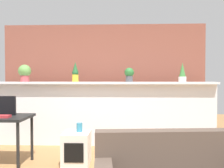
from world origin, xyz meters
TOP-DOWN VIEW (x-y plane):
  - divider_wall at (0.00, 2.00)m, footprint 4.42×0.16m
  - plant_shelf at (0.00, 1.96)m, footprint 4.42×0.33m
  - brick_wall_behind at (0.00, 2.60)m, footprint 4.42×0.10m
  - potted_plant_0 at (-1.53, 2.00)m, footprint 0.25×0.25m
  - potted_plant_1 at (-0.51, 2.00)m, footprint 0.13×0.13m
  - potted_plant_2 at (0.55, 1.98)m, footprint 0.19×0.19m
  - potted_plant_3 at (1.57, 1.97)m, footprint 0.15×0.15m
  - tv_monitor at (-1.47, 0.97)m, footprint 0.48×0.04m
  - side_cube_shelf at (-0.29, 0.94)m, footprint 0.40×0.41m
  - vase_on_shelf at (-0.25, 0.99)m, footprint 0.09×0.09m
  - book_on_desk at (-1.31, 0.75)m, footprint 0.19×0.12m

SIDE VIEW (x-z plane):
  - side_cube_shelf at x=-0.29m, z-range 0.00..0.50m
  - vase_on_shelf at x=-0.25m, z-range 0.50..0.63m
  - divider_wall at x=0.00m, z-range 0.00..1.21m
  - book_on_desk at x=-1.31m, z-range 0.75..0.79m
  - tv_monitor at x=-1.47m, z-range 0.75..1.05m
  - plant_shelf at x=0.00m, z-range 1.21..1.25m
  - brick_wall_behind at x=0.00m, z-range 0.00..2.50m
  - potted_plant_2 at x=0.55m, z-range 1.26..1.54m
  - potted_plant_3 at x=1.57m, z-range 1.23..1.61m
  - potted_plant_1 at x=-0.51m, z-range 1.23..1.63m
  - potted_plant_0 at x=-1.53m, z-range 1.27..1.61m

